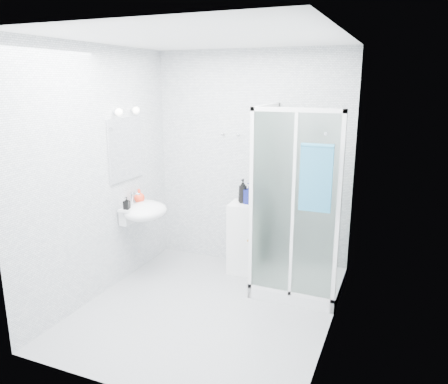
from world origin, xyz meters
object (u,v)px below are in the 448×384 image
at_px(hand_towel, 316,177).
at_px(shower_enclosure, 292,252).
at_px(storage_cabinet, 245,238).
at_px(soap_dispenser_orange, 139,196).
at_px(shampoo_bottle_b, 250,193).
at_px(shampoo_bottle_a, 243,191).
at_px(soap_dispenser_black, 127,203).
at_px(wall_basin, 144,211).

bearing_deg(hand_towel, shower_enclosure, 126.27).
xyz_separation_m(storage_cabinet, soap_dispenser_orange, (-1.14, -0.47, 0.52)).
xyz_separation_m(shower_enclosure, storage_cabinet, (-0.64, 0.26, -0.02)).
bearing_deg(shampoo_bottle_b, soap_dispenser_orange, -158.20).
relative_size(shampoo_bottle_a, soap_dispenser_black, 2.04).
distance_m(storage_cabinet, soap_dispenser_orange, 1.34).
xyz_separation_m(shampoo_bottle_b, soap_dispenser_orange, (-1.20, -0.48, -0.04)).
bearing_deg(soap_dispenser_black, shampoo_bottle_a, 35.92).
relative_size(shampoo_bottle_b, soap_dispenser_orange, 1.61).
bearing_deg(shampoo_bottle_a, wall_basin, -148.79).
bearing_deg(storage_cabinet, shampoo_bottle_a, 150.34).
distance_m(wall_basin, soap_dispenser_orange, 0.22).
distance_m(storage_cabinet, hand_towel, 1.49).
height_order(shampoo_bottle_a, soap_dispenser_orange, shampoo_bottle_a).
height_order(shower_enclosure, soap_dispenser_black, shower_enclosure).
height_order(hand_towel, shampoo_bottle_a, hand_towel).
bearing_deg(hand_towel, storage_cabinet, 144.51).
height_order(wall_basin, soap_dispenser_black, wall_basin).
xyz_separation_m(hand_towel, soap_dispenser_black, (-2.04, -0.10, -0.45)).
bearing_deg(soap_dispenser_orange, shampoo_bottle_a, 23.62).
xyz_separation_m(shampoo_bottle_a, soap_dispenser_black, (-1.08, -0.78, -0.06)).
bearing_deg(shampoo_bottle_a, storage_cabinet, -25.29).
xyz_separation_m(storage_cabinet, shampoo_bottle_b, (0.06, 0.01, 0.55)).
bearing_deg(shampoo_bottle_b, storage_cabinet, -168.04).
distance_m(shower_enclosure, storage_cabinet, 0.69).
bearing_deg(storage_cabinet, wall_basin, -154.75).
distance_m(shower_enclosure, hand_towel, 1.06).
xyz_separation_m(wall_basin, storage_cabinet, (1.02, 0.58, -0.37)).
bearing_deg(wall_basin, shampoo_bottle_a, 31.21).
height_order(wall_basin, shampoo_bottle_b, shampoo_bottle_b).
relative_size(shampoo_bottle_a, soap_dispenser_orange, 1.79).
relative_size(storage_cabinet, shampoo_bottle_a, 2.99).
xyz_separation_m(storage_cabinet, hand_towel, (0.93, -0.66, 0.96)).
bearing_deg(soap_dispenser_black, soap_dispenser_orange, 95.84).
height_order(shower_enclosure, storage_cabinet, shower_enclosure).
bearing_deg(shampoo_bottle_b, soap_dispenser_black, -146.43).
bearing_deg(shower_enclosure, soap_dispenser_orange, -173.44).
height_order(shampoo_bottle_a, shampoo_bottle_b, shampoo_bottle_a).
xyz_separation_m(hand_towel, shampoo_bottle_b, (-0.87, 0.68, -0.40)).
relative_size(wall_basin, shampoo_bottle_b, 2.19).
distance_m(shampoo_bottle_a, soap_dispenser_black, 1.33).
relative_size(hand_towel, shampoo_bottle_b, 2.50).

